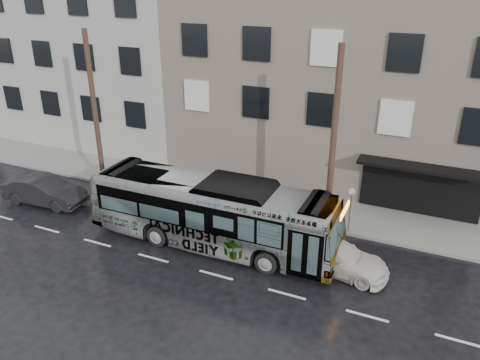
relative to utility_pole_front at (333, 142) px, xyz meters
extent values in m
plane|color=black|center=(-6.50, -3.30, -4.65)|extent=(120.00, 120.00, 0.00)
cube|color=gray|center=(-6.50, 1.60, -4.58)|extent=(90.00, 3.60, 0.15)
cube|color=#7A695E|center=(-1.50, 9.40, 0.85)|extent=(20.00, 12.00, 11.00)
cube|color=#ABA8A1|center=(-24.50, 10.90, 3.35)|extent=(26.00, 15.00, 16.00)
cylinder|color=#503428|center=(0.00, 0.00, 0.00)|extent=(0.30, 0.30, 9.00)
cylinder|color=#503428|center=(-14.00, 0.00, 0.00)|extent=(0.30, 0.30, 9.00)
cylinder|color=slate|center=(1.10, 0.00, -3.30)|extent=(0.06, 0.06, 2.40)
imported|color=#B2B2B2|center=(-4.59, -3.54, -2.97)|extent=(12.08, 2.90, 3.36)
imported|color=silver|center=(1.25, -3.30, -3.99)|extent=(4.75, 2.36, 1.32)
imported|color=black|center=(-15.11, -3.58, -3.87)|extent=(4.81, 1.96, 1.55)
camera|label=1|loc=(4.46, -20.60, 7.22)|focal=35.00mm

